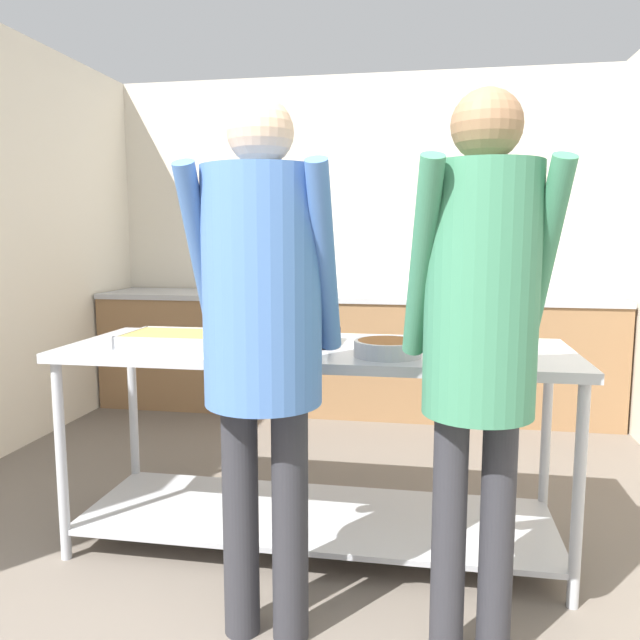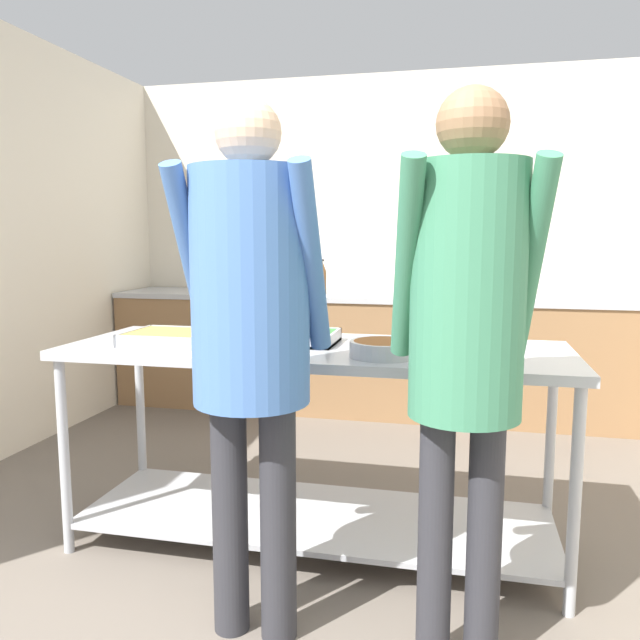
{
  "view_description": "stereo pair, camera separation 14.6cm",
  "coord_description": "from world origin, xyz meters",
  "px_view_note": "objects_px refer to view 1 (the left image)",
  "views": [
    {
      "loc": [
        0.6,
        -0.99,
        1.36
      ],
      "look_at": [
        0.12,
        1.71,
        1.0
      ],
      "focal_mm": 35.0,
      "sensor_mm": 36.0,
      "label": 1
    },
    {
      "loc": [
        0.74,
        -0.96,
        1.36
      ],
      "look_at": [
        0.12,
        1.71,
        1.0
      ],
      "focal_mm": 35.0,
      "sensor_mm": 36.0,
      "label": 2
    }
  ],
  "objects_px": {
    "serving_tray_roast": "(174,339)",
    "plate_stack": "(479,342)",
    "serving_tray_vegetables": "(285,337)",
    "sauce_pan": "(388,347)",
    "guest_serving_right": "(480,319)",
    "guest_serving_left": "(263,317)",
    "water_bottle": "(308,278)"
  },
  "relations": [
    {
      "from": "guest_serving_right",
      "to": "plate_stack",
      "type": "bearing_deg",
      "value": 85.51
    },
    {
      "from": "sauce_pan",
      "to": "plate_stack",
      "type": "bearing_deg",
      "value": 34.25
    },
    {
      "from": "guest_serving_right",
      "to": "serving_tray_vegetables",
      "type": "bearing_deg",
      "value": 136.66
    },
    {
      "from": "serving_tray_vegetables",
      "to": "serving_tray_roast",
      "type": "bearing_deg",
      "value": -164.78
    },
    {
      "from": "guest_serving_right",
      "to": "sauce_pan",
      "type": "bearing_deg",
      "value": 121.49
    },
    {
      "from": "sauce_pan",
      "to": "plate_stack",
      "type": "relative_size",
      "value": 1.53
    },
    {
      "from": "guest_serving_left",
      "to": "plate_stack",
      "type": "bearing_deg",
      "value": 45.11
    },
    {
      "from": "serving_tray_vegetables",
      "to": "guest_serving_left",
      "type": "relative_size",
      "value": 0.25
    },
    {
      "from": "sauce_pan",
      "to": "guest_serving_left",
      "type": "height_order",
      "value": "guest_serving_left"
    },
    {
      "from": "sauce_pan",
      "to": "water_bottle",
      "type": "bearing_deg",
      "value": 108.33
    },
    {
      "from": "guest_serving_left",
      "to": "guest_serving_right",
      "type": "bearing_deg",
      "value": -0.9
    },
    {
      "from": "serving_tray_vegetables",
      "to": "sauce_pan",
      "type": "relative_size",
      "value": 1.12
    },
    {
      "from": "guest_serving_left",
      "to": "water_bottle",
      "type": "bearing_deg",
      "value": 98.05
    },
    {
      "from": "sauce_pan",
      "to": "guest_serving_left",
      "type": "xyz_separation_m",
      "value": [
        -0.37,
        -0.49,
        0.18
      ]
    },
    {
      "from": "plate_stack",
      "to": "serving_tray_vegetables",
      "type": "bearing_deg",
      "value": -178.44
    },
    {
      "from": "sauce_pan",
      "to": "water_bottle",
      "type": "height_order",
      "value": "water_bottle"
    },
    {
      "from": "sauce_pan",
      "to": "water_bottle",
      "type": "distance_m",
      "value": 2.46
    },
    {
      "from": "guest_serving_right",
      "to": "water_bottle",
      "type": "xyz_separation_m",
      "value": [
        -1.08,
        2.84,
        -0.07
      ]
    },
    {
      "from": "guest_serving_left",
      "to": "serving_tray_roast",
      "type": "bearing_deg",
      "value": 133.4
    },
    {
      "from": "serving_tray_roast",
      "to": "plate_stack",
      "type": "bearing_deg",
      "value": 6.57
    },
    {
      "from": "serving_tray_vegetables",
      "to": "sauce_pan",
      "type": "bearing_deg",
      "value": -26.02
    },
    {
      "from": "serving_tray_roast",
      "to": "plate_stack",
      "type": "relative_size",
      "value": 1.55
    },
    {
      "from": "sauce_pan",
      "to": "guest_serving_left",
      "type": "relative_size",
      "value": 0.23
    },
    {
      "from": "serving_tray_roast",
      "to": "plate_stack",
      "type": "distance_m",
      "value": 1.31
    },
    {
      "from": "plate_stack",
      "to": "guest_serving_right",
      "type": "height_order",
      "value": "guest_serving_right"
    },
    {
      "from": "guest_serving_left",
      "to": "water_bottle",
      "type": "xyz_separation_m",
      "value": [
        -0.4,
        2.83,
        -0.06
      ]
    },
    {
      "from": "water_bottle",
      "to": "sauce_pan",
      "type": "bearing_deg",
      "value": -71.67
    },
    {
      "from": "plate_stack",
      "to": "guest_serving_right",
      "type": "xyz_separation_m",
      "value": [
        -0.06,
        -0.76,
        0.2
      ]
    },
    {
      "from": "serving_tray_vegetables",
      "to": "plate_stack",
      "type": "height_order",
      "value": "serving_tray_vegetables"
    },
    {
      "from": "serving_tray_roast",
      "to": "water_bottle",
      "type": "height_order",
      "value": "water_bottle"
    },
    {
      "from": "guest_serving_left",
      "to": "guest_serving_right",
      "type": "height_order",
      "value": "same"
    },
    {
      "from": "serving_tray_vegetables",
      "to": "sauce_pan",
      "type": "height_order",
      "value": "sauce_pan"
    }
  ]
}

